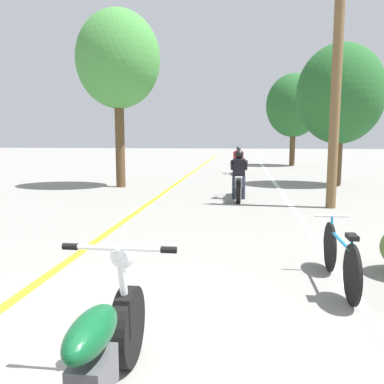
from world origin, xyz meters
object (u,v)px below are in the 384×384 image
at_px(utility_pole, 336,87).
at_px(bicycle_parked, 340,257).
at_px(motorcycle_foreground, 95,362).
at_px(motorcycle_rider_far, 238,163).
at_px(roadside_tree_right_far, 294,106).
at_px(motorcycle_rider_lead, 239,180).
at_px(roadside_tree_right_near, 340,94).
at_px(roadside_tree_left, 118,60).

bearing_deg(utility_pole, bicycle_parked, -100.79).
relative_size(motorcycle_foreground, motorcycle_rider_far, 0.99).
bearing_deg(utility_pole, roadside_tree_right_far, 86.83).
xyz_separation_m(roadside_tree_right_far, motorcycle_rider_lead, (-3.10, -13.83, -3.07)).
height_order(utility_pole, motorcycle_rider_far, utility_pole).
xyz_separation_m(roadside_tree_right_far, bicycle_parked, (-1.88, -20.49, -3.25)).
bearing_deg(roadside_tree_right_far, motorcycle_foreground, -99.52).
relative_size(roadside_tree_right_near, motorcycle_rider_far, 2.38).
bearing_deg(roadside_tree_right_far, motorcycle_rider_far, -118.16).
height_order(roadside_tree_right_far, motorcycle_rider_far, roadside_tree_right_far).
bearing_deg(roadside_tree_left, utility_pole, -28.62).
distance_m(roadside_tree_left, motorcycle_foreground, 12.65).
relative_size(motorcycle_rider_lead, bicycle_parked, 1.24).
bearing_deg(utility_pole, motorcycle_rider_lead, 152.46).
xyz_separation_m(roadside_tree_right_far, roadside_tree_left, (-7.22, -11.53, 0.70)).
height_order(utility_pole, roadside_tree_left, roadside_tree_left).
bearing_deg(motorcycle_foreground, roadside_tree_right_near, 71.83).
distance_m(motorcycle_rider_lead, bicycle_parked, 6.78).
xyz_separation_m(roadside_tree_left, motorcycle_foreground, (3.35, -11.57, -3.88)).
height_order(roadside_tree_left, bicycle_parked, roadside_tree_left).
height_order(motorcycle_foreground, bicycle_parked, motorcycle_foreground).
distance_m(roadside_tree_right_far, motorcycle_foreground, 23.63).
xyz_separation_m(utility_pole, roadside_tree_right_near, (1.21, 4.86, 0.30)).
xyz_separation_m(roadside_tree_right_near, roadside_tree_right_far, (-0.37, 10.15, 0.37)).
height_order(roadside_tree_left, motorcycle_rider_far, roadside_tree_left).
bearing_deg(motorcycle_rider_far, roadside_tree_right_far, 61.84).
bearing_deg(motorcycle_rider_lead, roadside_tree_right_far, 77.35).
xyz_separation_m(utility_pole, motorcycle_foreground, (-3.04, -8.08, -2.50)).
distance_m(roadside_tree_right_near, motorcycle_rider_lead, 5.73).
bearing_deg(motorcycle_rider_lead, roadside_tree_left, 150.79).
distance_m(roadside_tree_right_near, bicycle_parked, 10.97).
bearing_deg(utility_pole, motorcycle_foreground, -110.63).
relative_size(utility_pole, motorcycle_foreground, 2.72).
bearing_deg(roadside_tree_right_near, motorcycle_foreground, -108.17).
xyz_separation_m(motorcycle_foreground, motorcycle_rider_far, (0.68, 17.14, 0.08)).
bearing_deg(roadside_tree_right_far, bicycle_parked, -95.23).
height_order(roadside_tree_right_near, roadside_tree_left, roadside_tree_left).
height_order(utility_pole, motorcycle_foreground, utility_pole).
distance_m(roadside_tree_right_far, motorcycle_rider_far, 7.44).
relative_size(roadside_tree_right_near, bicycle_parked, 2.87).
relative_size(utility_pole, roadside_tree_right_near, 1.14).
distance_m(roadside_tree_left, motorcycle_rider_lead, 6.04).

